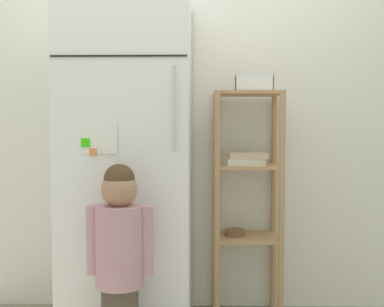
# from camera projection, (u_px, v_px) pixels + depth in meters

# --- Properties ---
(kitchen_wall_back) EXTENTS (2.63, 0.03, 2.35)m
(kitchen_wall_back) POSITION_uv_depth(u_px,v_px,m) (176.00, 119.00, 2.96)
(kitchen_wall_back) COLOR silver
(kitchen_wall_back) RESTS_ON ground
(refrigerator) EXTENTS (0.68, 0.66, 1.85)m
(refrigerator) POSITION_uv_depth(u_px,v_px,m) (129.00, 163.00, 2.64)
(refrigerator) COLOR white
(refrigerator) RESTS_ON ground
(child_standing) EXTENTS (0.31, 0.23, 0.96)m
(child_standing) POSITION_uv_depth(u_px,v_px,m) (120.00, 245.00, 2.20)
(child_standing) COLOR brown
(child_standing) RESTS_ON ground
(pantry_shelf_unit) EXTENTS (0.39, 0.32, 1.33)m
(pantry_shelf_unit) POSITION_uv_depth(u_px,v_px,m) (246.00, 184.00, 2.78)
(pantry_shelf_unit) COLOR tan
(pantry_shelf_unit) RESTS_ON ground
(fruit_bin) EXTENTS (0.21, 0.20, 0.08)m
(fruit_bin) POSITION_uv_depth(u_px,v_px,m) (253.00, 86.00, 2.74)
(fruit_bin) COLOR white
(fruit_bin) RESTS_ON pantry_shelf_unit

